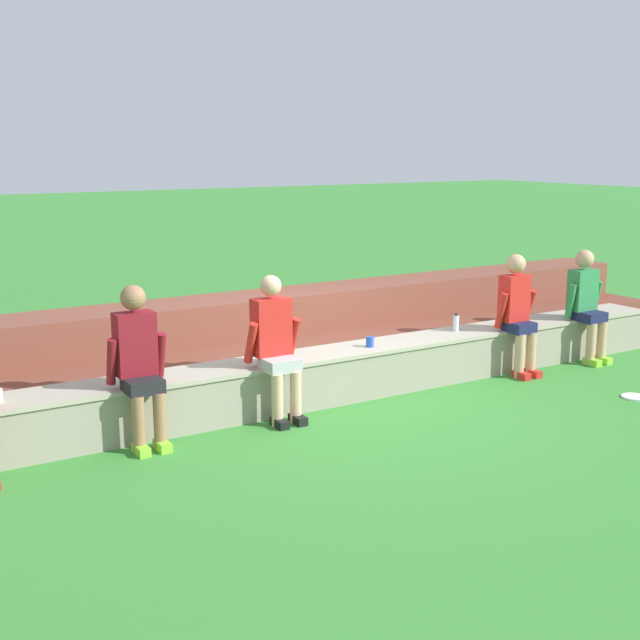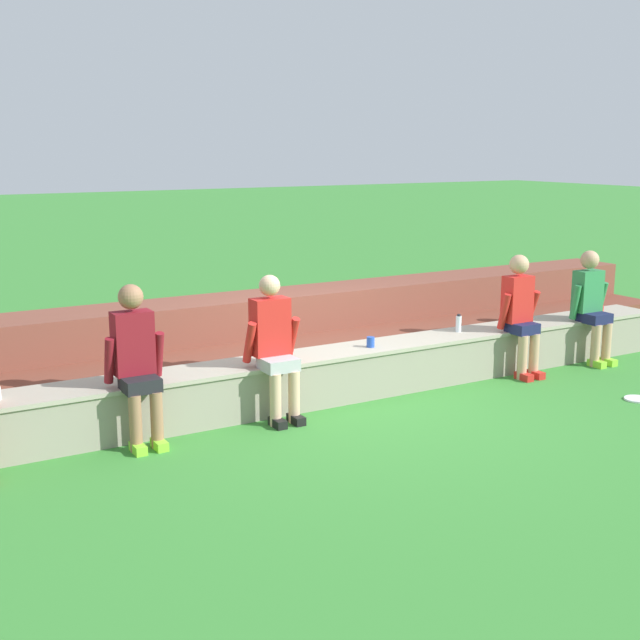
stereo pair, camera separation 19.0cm
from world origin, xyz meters
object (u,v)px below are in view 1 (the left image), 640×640
person_center (276,344)px  frisbee (635,397)px  person_right_of_center (518,311)px  water_bottle_near_left (456,323)px  person_far_right (587,302)px  plastic_cup_middle (370,342)px  person_left_of_center (139,361)px  plastic_cup_right_end (594,308)px

person_center → frisbee: bearing=-21.5°
person_right_of_center → water_bottle_near_left: (-0.61, 0.35, -0.14)m
person_far_right → plastic_cup_middle: (-3.04, 0.24, -0.17)m
person_left_of_center → person_right_of_center: (4.48, -0.04, -0.02)m
person_right_of_center → plastic_cup_middle: 1.90m
person_left_of_center → person_far_right: 5.64m
frisbee → person_right_of_center: bearing=106.4°
person_left_of_center → person_right_of_center: size_ratio=1.02×
water_bottle_near_left → plastic_cup_right_end: bearing=-1.7°
person_left_of_center → water_bottle_near_left: 3.88m
person_right_of_center → water_bottle_near_left: 0.72m
person_left_of_center → frisbee: bearing=-15.9°
person_center → frisbee: size_ratio=5.24×
person_right_of_center → person_far_right: person_right_of_center is taller
plastic_cup_middle → person_right_of_center: bearing=-7.4°
person_right_of_center → frisbee: 1.59m
water_bottle_near_left → plastic_cup_middle: 1.28m
water_bottle_near_left → frisbee: size_ratio=0.77×
person_right_of_center → frisbee: (0.40, -1.35, -0.74)m
person_left_of_center → person_far_right: person_left_of_center is taller
person_left_of_center → plastic_cup_right_end: 6.12m
person_left_of_center → plastic_cup_middle: (2.60, 0.21, -0.20)m
plastic_cup_right_end → frisbee: (-1.24, -1.63, -0.55)m
plastic_cup_right_end → person_left_of_center: bearing=-177.7°
person_right_of_center → plastic_cup_middle: size_ratio=12.76×
water_bottle_near_left → plastic_cup_right_end: 2.24m
person_right_of_center → person_center: bearing=179.3°
person_far_right → person_left_of_center: bearing=179.7°
water_bottle_near_left → plastic_cup_right_end: size_ratio=2.02×
water_bottle_near_left → frisbee: water_bottle_near_left is taller
person_center → person_right_of_center: bearing=-0.7°
person_left_of_center → person_center: (1.35, 0.00, -0.02)m
person_right_of_center → frisbee: bearing=-73.6°
person_left_of_center → frisbee: 5.12m
person_far_right → water_bottle_near_left: size_ratio=6.65×
water_bottle_near_left → plastic_cup_middle: (-1.27, -0.10, -0.04)m
plastic_cup_right_end → person_far_right: bearing=-149.7°
person_right_of_center → water_bottle_near_left: bearing=150.2°
person_left_of_center → plastic_cup_right_end: size_ratio=14.03×
plastic_cup_right_end → frisbee: 2.12m
person_far_right → plastic_cup_middle: 3.05m
person_center → person_far_right: bearing=-0.4°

